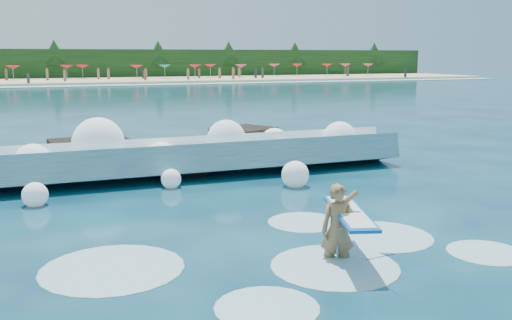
% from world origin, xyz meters
% --- Properties ---
extents(ground, '(200.00, 200.00, 0.00)m').
position_xyz_m(ground, '(0.00, 0.00, 0.00)').
color(ground, '#07223B').
rests_on(ground, ground).
extents(beach, '(140.00, 20.00, 0.40)m').
position_xyz_m(beach, '(0.00, 78.00, 0.20)').
color(beach, tan).
rests_on(beach, ground).
extents(wet_band, '(140.00, 5.00, 0.08)m').
position_xyz_m(wet_band, '(0.00, 67.00, 0.04)').
color(wet_band, silver).
rests_on(wet_band, ground).
extents(treeline, '(140.00, 4.00, 5.00)m').
position_xyz_m(treeline, '(0.00, 88.00, 2.50)').
color(treeline, black).
rests_on(treeline, ground).
extents(breaking_wave, '(18.26, 2.83, 1.57)m').
position_xyz_m(breaking_wave, '(-0.81, 6.57, 0.55)').
color(breaking_wave, teal).
rests_on(breaking_wave, ground).
extents(rock_cluster, '(8.41, 3.55, 1.49)m').
position_xyz_m(rock_cluster, '(0.31, 7.71, 0.47)').
color(rock_cluster, black).
rests_on(rock_cluster, ground).
extents(surfer_with_board, '(1.33, 3.00, 1.85)m').
position_xyz_m(surfer_with_board, '(1.44, -2.71, 0.68)').
color(surfer_with_board, olive).
rests_on(surfer_with_board, ground).
extents(wave_spray, '(15.43, 4.53, 2.16)m').
position_xyz_m(wave_spray, '(-1.14, 6.35, 1.01)').
color(wave_spray, white).
rests_on(wave_spray, ground).
extents(surf_foam, '(9.49, 5.85, 0.14)m').
position_xyz_m(surf_foam, '(0.37, -2.15, 0.00)').
color(surf_foam, silver).
rests_on(surf_foam, ground).
extents(beach_umbrellas, '(109.06, 6.54, 0.50)m').
position_xyz_m(beach_umbrellas, '(0.03, 79.99, 2.25)').
color(beach_umbrellas, '#C73A53').
rests_on(beach_umbrellas, ground).
extents(beachgoers, '(92.25, 12.19, 1.94)m').
position_xyz_m(beachgoers, '(-5.30, 74.53, 1.13)').
color(beachgoers, '#3F332D').
rests_on(beachgoers, ground).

